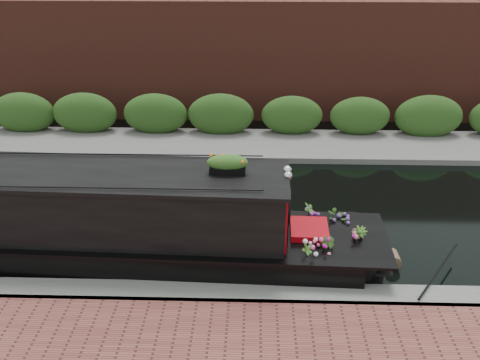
{
  "coord_description": "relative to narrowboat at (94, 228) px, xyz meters",
  "views": [
    {
      "loc": [
        0.98,
        -11.1,
        6.23
      ],
      "look_at": [
        0.66,
        -0.6,
        1.19
      ],
      "focal_mm": 40.0,
      "sensor_mm": 36.0,
      "label": 1
    }
  ],
  "objects": [
    {
      "name": "far_hedge",
      "position": [
        2.2,
        7.11,
        -0.77
      ],
      "size": [
        40.0,
        1.1,
        2.8
      ],
      "primitive_type": "cube",
      "color": "#264B19",
      "rests_on": "ground"
    },
    {
      "name": "narrowboat",
      "position": [
        0.0,
        0.0,
        0.0
      ],
      "size": [
        11.09,
        2.33,
        2.59
      ],
      "rotation": [
        0.0,
        0.0,
        -0.04
      ],
      "color": "black",
      "rests_on": "ground"
    },
    {
      "name": "rope_fender",
      "position": [
        5.98,
        -0.0,
        -0.62
      ],
      "size": [
        0.29,
        0.38,
        0.29
      ],
      "primitive_type": "cylinder",
      "rotation": [
        1.57,
        0.0,
        0.0
      ],
      "color": "brown",
      "rests_on": "ground"
    },
    {
      "name": "ground",
      "position": [
        2.2,
        2.01,
        -0.77
      ],
      "size": [
        80.0,
        80.0,
        0.0
      ],
      "primitive_type": "plane",
      "color": "black",
      "rests_on": "ground"
    },
    {
      "name": "far_bank_path",
      "position": [
        2.2,
        6.21,
        -0.77
      ],
      "size": [
        40.0,
        2.4,
        0.34
      ],
      "primitive_type": "cube",
      "color": "slate",
      "rests_on": "ground"
    },
    {
      "name": "near_bank_coping",
      "position": [
        2.2,
        -1.29,
        -0.77
      ],
      "size": [
        40.0,
        0.6,
        0.5
      ],
      "primitive_type": "cube",
      "color": "slate",
      "rests_on": "ground"
    },
    {
      "name": "far_brick_wall",
      "position": [
        2.2,
        9.21,
        -0.77
      ],
      "size": [
        40.0,
        1.0,
        8.0
      ],
      "primitive_type": "cube",
      "color": "#5A281E",
      "rests_on": "ground"
    }
  ]
}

